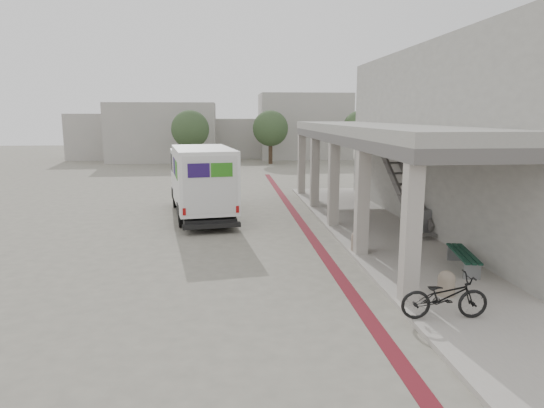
{
  "coord_description": "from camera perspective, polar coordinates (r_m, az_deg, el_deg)",
  "views": [
    {
      "loc": [
        -2.05,
        -13.82,
        4.38
      ],
      "look_at": [
        -0.62,
        1.2,
        1.6
      ],
      "focal_mm": 32.0,
      "sensor_mm": 36.0,
      "label": 1
    }
  ],
  "objects": [
    {
      "name": "bollard_far",
      "position": [
        15.7,
        10.09,
        -4.23
      ],
      "size": [
        0.44,
        0.44,
        0.66
      ],
      "color": "gray",
      "rests_on": "sidewalk"
    },
    {
      "name": "transit_building",
      "position": [
        20.38,
        20.54,
        7.03
      ],
      "size": [
        7.6,
        17.0,
        7.0
      ],
      "color": "gray",
      "rests_on": "ground"
    },
    {
      "name": "distant_backdrop",
      "position": [
        49.74,
        -6.44,
        8.44
      ],
      "size": [
        28.0,
        10.0,
        6.5
      ],
      "color": "#999791",
      "rests_on": "ground"
    },
    {
      "name": "bench",
      "position": [
        14.61,
        21.58,
        -5.86
      ],
      "size": [
        0.84,
        2.09,
        0.48
      ],
      "rotation": [
        0.0,
        0.0,
        -0.2
      ],
      "color": "slate",
      "rests_on": "sidewalk"
    },
    {
      "name": "tree_left",
      "position": [
        41.94,
        -9.6,
        8.65
      ],
      "size": [
        3.2,
        3.2,
        4.8
      ],
      "color": "#38281C",
      "rests_on": "ground"
    },
    {
      "name": "tree_right",
      "position": [
        44.5,
        10.38,
        8.72
      ],
      "size": [
        3.2,
        3.2,
        4.8
      ],
      "color": "#38281C",
      "rests_on": "ground"
    },
    {
      "name": "bike_lane_stripe",
      "position": [
        16.69,
        5.29,
        -4.8
      ],
      "size": [
        0.35,
        40.0,
        0.01
      ],
      "primitive_type": "cube",
      "color": "maroon",
      "rests_on": "ground"
    },
    {
      "name": "sidewalk",
      "position": [
        15.69,
        17.57,
        -6.04
      ],
      "size": [
        4.4,
        28.0,
        0.12
      ],
      "primitive_type": "cube",
      "color": "gray",
      "rests_on": "ground"
    },
    {
      "name": "bicycle_black",
      "position": [
        11.03,
        19.63,
        -10.2
      ],
      "size": [
        1.88,
        0.73,
        0.97
      ],
      "primitive_type": "imported",
      "rotation": [
        0.0,
        0.0,
        1.53
      ],
      "color": "black",
      "rests_on": "sidewalk"
    },
    {
      "name": "utility_cabinet",
      "position": [
        18.28,
        17.38,
        -2.02
      ],
      "size": [
        0.53,
        0.63,
        0.93
      ],
      "primitive_type": "cube",
      "rotation": [
        0.0,
        0.0,
        0.21
      ],
      "color": "gray",
      "rests_on": "sidewalk"
    },
    {
      "name": "bollard_near",
      "position": [
        12.44,
        19.82,
        -8.73
      ],
      "size": [
        0.41,
        0.41,
        0.61
      ],
      "color": "gray",
      "rests_on": "sidewalk"
    },
    {
      "name": "ground",
      "position": [
        14.64,
        2.87,
        -6.98
      ],
      "size": [
        120.0,
        120.0,
        0.0
      ],
      "primitive_type": "plane",
      "color": "#6A665A",
      "rests_on": "ground"
    },
    {
      "name": "fedex_truck",
      "position": [
        21.24,
        -8.34,
        2.88
      ],
      "size": [
        3.23,
        7.4,
        3.05
      ],
      "rotation": [
        0.0,
        0.0,
        0.15
      ],
      "color": "black",
      "rests_on": "ground"
    },
    {
      "name": "tree_mid",
      "position": [
        44.02,
        -0.18,
        8.87
      ],
      "size": [
        3.2,
        3.2,
        4.8
      ],
      "color": "#38281C",
      "rests_on": "ground"
    }
  ]
}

